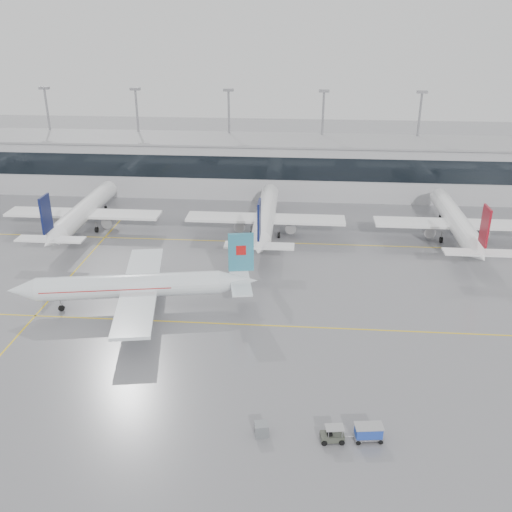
# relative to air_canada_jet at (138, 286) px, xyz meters

# --- Properties ---
(ground) EXTENTS (320.00, 320.00, 0.00)m
(ground) POSITION_rel_air_canada_jet_xyz_m (16.01, -3.60, -3.43)
(ground) COLOR slate
(ground) RESTS_ON ground
(taxi_line_main) EXTENTS (120.00, 0.25, 0.01)m
(taxi_line_main) POSITION_rel_air_canada_jet_xyz_m (16.01, -3.60, -3.43)
(taxi_line_main) COLOR yellow
(taxi_line_main) RESTS_ON ground
(taxi_line_north) EXTENTS (120.00, 0.25, 0.01)m
(taxi_line_north) POSITION_rel_air_canada_jet_xyz_m (16.01, 26.40, -3.43)
(taxi_line_north) COLOR yellow
(taxi_line_north) RESTS_ON ground
(taxi_line_cross) EXTENTS (0.25, 60.00, 0.01)m
(taxi_line_cross) POSITION_rel_air_canada_jet_xyz_m (-13.99, 11.40, -3.43)
(taxi_line_cross) COLOR yellow
(taxi_line_cross) RESTS_ON ground
(terminal) EXTENTS (180.00, 15.00, 12.00)m
(terminal) POSITION_rel_air_canada_jet_xyz_m (16.01, 58.40, 2.57)
(terminal) COLOR #A6A6AA
(terminal) RESTS_ON ground
(terminal_glass) EXTENTS (180.00, 0.20, 5.00)m
(terminal_glass) POSITION_rel_air_canada_jet_xyz_m (16.01, 50.85, 4.07)
(terminal_glass) COLOR black
(terminal_glass) RESTS_ON ground
(terminal_roof) EXTENTS (182.00, 16.00, 0.40)m
(terminal_roof) POSITION_rel_air_canada_jet_xyz_m (16.01, 58.40, 8.77)
(terminal_roof) COLOR gray
(terminal_roof) RESTS_ON ground
(light_masts) EXTENTS (156.40, 1.00, 22.60)m
(light_masts) POSITION_rel_air_canada_jet_xyz_m (16.01, 64.40, 9.91)
(light_masts) COLOR gray
(light_masts) RESTS_ON ground
(air_canada_jet) EXTENTS (35.04, 27.97, 10.88)m
(air_canada_jet) POSITION_rel_air_canada_jet_xyz_m (0.00, 0.00, 0.00)
(air_canada_jet) COLOR silver
(air_canada_jet) RESTS_ON ground
(parked_jet_b) EXTENTS (29.64, 36.96, 11.72)m
(parked_jet_b) POSITION_rel_air_canada_jet_xyz_m (-18.99, 30.09, 0.28)
(parked_jet_b) COLOR white
(parked_jet_b) RESTS_ON ground
(parked_jet_c) EXTENTS (29.64, 36.96, 11.72)m
(parked_jet_c) POSITION_rel_air_canada_jet_xyz_m (16.01, 30.09, 0.28)
(parked_jet_c) COLOR white
(parked_jet_c) RESTS_ON ground
(parked_jet_d) EXTENTS (29.64, 36.96, 11.72)m
(parked_jet_d) POSITION_rel_air_canada_jet_xyz_m (51.01, 30.09, 0.28)
(parked_jet_d) COLOR white
(parked_jet_d) RESTS_ON ground
(baggage_tug) EXTENTS (3.53, 1.73, 1.68)m
(baggage_tug) POSITION_rel_air_canada_jet_xyz_m (26.35, -25.53, -2.84)
(baggage_tug) COLOR #3A3E35
(baggage_tug) RESTS_ON ground
(baggage_cart) EXTENTS (2.96, 1.90, 1.72)m
(baggage_cart) POSITION_rel_air_canada_jet_xyz_m (29.92, -25.06, -2.42)
(baggage_cart) COLOR gray
(baggage_cart) RESTS_ON ground
(gse_unit) EXTENTS (1.61, 1.53, 1.36)m
(gse_unit) POSITION_rel_air_canada_jet_xyz_m (19.32, -25.21, -2.75)
(gse_unit) COLOR slate
(gse_unit) RESTS_ON ground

